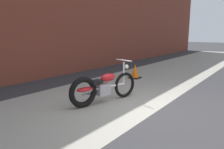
# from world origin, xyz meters

# --- Properties ---
(ground_plane) EXTENTS (80.00, 80.00, 0.00)m
(ground_plane) POSITION_xyz_m (0.00, 0.00, 0.00)
(ground_plane) COLOR #2D2D30
(sidewalk_slab) EXTENTS (36.00, 3.50, 0.01)m
(sidewalk_slab) POSITION_xyz_m (0.00, 1.75, 0.00)
(sidewalk_slab) COLOR gray
(sidewalk_slab) RESTS_ON ground
(motorcycle_red) EXTENTS (1.97, 0.76, 1.03)m
(motorcycle_red) POSITION_xyz_m (-0.21, 1.38, 0.40)
(motorcycle_red) COLOR black
(motorcycle_red) RESTS_ON ground
(traffic_cone) EXTENTS (0.40, 0.40, 0.55)m
(traffic_cone) POSITION_xyz_m (2.91, 2.23, 0.25)
(traffic_cone) COLOR orange
(traffic_cone) RESTS_ON ground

